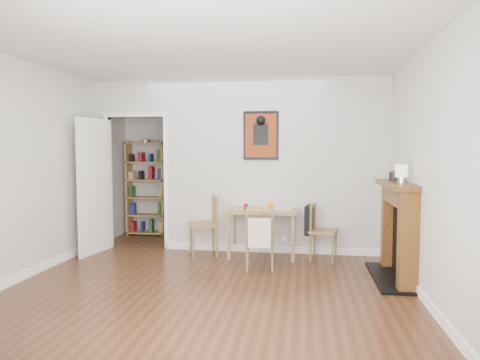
% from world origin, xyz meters
% --- Properties ---
extents(ground, '(5.20, 5.20, 0.00)m').
position_xyz_m(ground, '(0.00, 0.00, 0.00)').
color(ground, '#4E2C19').
rests_on(ground, ground).
extents(room_shell, '(5.20, 5.20, 5.20)m').
position_xyz_m(room_shell, '(0.10, 1.34, 1.30)').
color(room_shell, silver).
rests_on(room_shell, ground).
extents(dining_table, '(1.00, 0.64, 0.68)m').
position_xyz_m(dining_table, '(0.45, 1.10, 0.60)').
color(dining_table, '#9D7749').
rests_on(dining_table, ground).
extents(chair_left, '(0.57, 0.57, 0.88)m').
position_xyz_m(chair_left, '(-0.40, 1.03, 0.44)').
color(chair_left, olive).
rests_on(chair_left, ground).
extents(chair_right, '(0.51, 0.47, 0.79)m').
position_xyz_m(chair_right, '(1.30, 1.03, 0.41)').
color(chair_right, olive).
rests_on(chair_right, ground).
extents(chair_front, '(0.44, 0.49, 0.83)m').
position_xyz_m(chair_front, '(0.48, 0.43, 0.42)').
color(chair_front, olive).
rests_on(chair_front, ground).
extents(bookshelf, '(0.71, 0.28, 1.69)m').
position_xyz_m(bookshelf, '(-1.79, 2.40, 0.83)').
color(bookshelf, '#9D7749').
rests_on(bookshelf, ground).
extents(fireplace, '(0.45, 1.25, 1.16)m').
position_xyz_m(fireplace, '(2.16, 0.25, 0.62)').
color(fireplace, brown).
rests_on(fireplace, ground).
extents(red_glass, '(0.07, 0.07, 0.09)m').
position_xyz_m(red_glass, '(0.22, 1.03, 0.73)').
color(red_glass, maroon).
rests_on(red_glass, dining_table).
extents(orange_fruit, '(0.08, 0.08, 0.08)m').
position_xyz_m(orange_fruit, '(0.56, 1.24, 0.72)').
color(orange_fruit, orange).
rests_on(orange_fruit, dining_table).
extents(placemat, '(0.48, 0.40, 0.00)m').
position_xyz_m(placemat, '(0.28, 1.19, 0.68)').
color(placemat, beige).
rests_on(placemat, dining_table).
extents(notebook, '(0.28, 0.21, 0.01)m').
position_xyz_m(notebook, '(0.74, 1.16, 0.69)').
color(notebook, silver).
rests_on(notebook, dining_table).
extents(mantel_lamp, '(0.14, 0.14, 0.22)m').
position_xyz_m(mantel_lamp, '(2.10, -0.07, 1.29)').
color(mantel_lamp, silver).
rests_on(mantel_lamp, fireplace).
extents(ceramic_jar_a, '(0.11, 0.11, 0.13)m').
position_xyz_m(ceramic_jar_a, '(2.15, 0.37, 1.23)').
color(ceramic_jar_a, black).
rests_on(ceramic_jar_a, fireplace).
extents(ceramic_jar_b, '(0.09, 0.09, 0.11)m').
position_xyz_m(ceramic_jar_b, '(2.12, 0.50, 1.22)').
color(ceramic_jar_b, black).
rests_on(ceramic_jar_b, fireplace).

